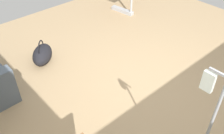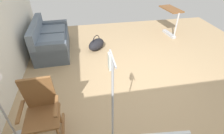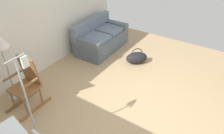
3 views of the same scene
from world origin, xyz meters
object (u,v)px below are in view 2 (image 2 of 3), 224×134
at_px(rocking_chair, 42,111).
at_px(duffel_bag, 96,44).
at_px(overbed_table, 171,19).
at_px(couch, 51,41).

distance_m(rocking_chair, duffel_bag, 2.77).
xyz_separation_m(rocking_chair, duffel_bag, (2.54, -1.04, -0.35)).
relative_size(rocking_chair, duffel_bag, 1.67).
bearing_deg(overbed_table, rocking_chair, 131.66).
bearing_deg(duffel_bag, overbed_table, -77.02).
height_order(overbed_table, duffel_bag, overbed_table).
bearing_deg(overbed_table, duffel_bag, 102.98).
bearing_deg(overbed_table, couch, 96.92).
relative_size(couch, duffel_bag, 2.59).
bearing_deg(rocking_chair, duffel_bag, -22.19).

